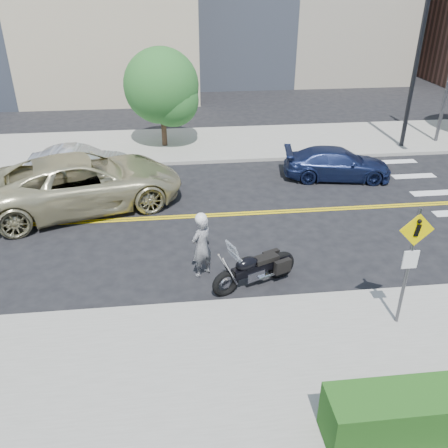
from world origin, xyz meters
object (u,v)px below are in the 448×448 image
pedestrian_sign (411,257)px  suv (84,182)px  motorcycle (255,261)px  parked_car_silver (79,163)px  motorcyclist (202,245)px  parked_car_blue (337,164)px

pedestrian_sign → suv: 11.20m
motorcycle → parked_car_silver: (-5.80, 8.18, -0.09)m
motorcyclist → motorcycle: (1.37, -0.64, -0.21)m
motorcyclist → parked_car_silver: (-4.43, 7.54, -0.30)m
pedestrian_sign → suv: pedestrian_sign is taller
motorcycle → parked_car_blue: (4.59, 7.04, -0.13)m
motorcyclist → parked_car_blue: (5.96, 6.39, -0.34)m
pedestrian_sign → motorcycle: 3.90m
motorcyclist → suv: motorcyclist is taller
motorcycle → parked_car_blue: size_ratio=0.57×
pedestrian_sign → parked_car_blue: (1.52, 9.11, -1.34)m
motorcyclist → parked_car_blue: size_ratio=0.45×
parked_car_blue → parked_car_silver: bearing=92.8°
pedestrian_sign → motorcycle: (-3.07, 2.08, -1.21)m
motorcyclist → parked_car_blue: bearing=-169.3°
parked_car_blue → suv: bearing=108.4°
pedestrian_sign → parked_car_blue: pedestrian_sign is taller
pedestrian_sign → suv: (-8.25, 7.50, -1.01)m
pedestrian_sign → motorcycle: size_ratio=1.22×
motorcycle → pedestrian_sign: bearing=-57.1°
suv → pedestrian_sign: bearing=-148.9°
parked_car_silver → parked_car_blue: parked_car_silver is taller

